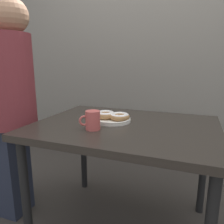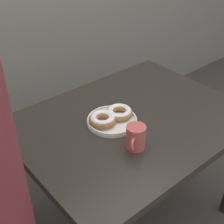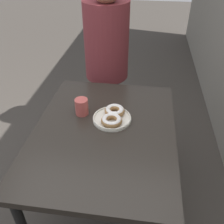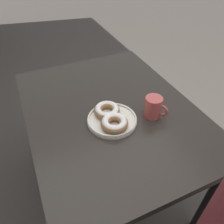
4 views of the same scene
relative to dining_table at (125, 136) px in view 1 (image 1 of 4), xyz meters
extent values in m
cube|color=slate|center=(0.00, 0.99, 0.65)|extent=(8.00, 0.05, 2.60)
cube|color=#28231E|center=(0.00, 0.00, 0.06)|extent=(1.09, 0.83, 0.04)
cylinder|color=black|center=(-0.48, -0.35, -0.31)|extent=(0.05, 0.05, 0.69)
cylinder|color=black|center=(-0.48, 0.35, -0.31)|extent=(0.05, 0.05, 0.69)
cylinder|color=black|center=(0.48, 0.35, -0.31)|extent=(0.05, 0.05, 0.69)
cylinder|color=silver|center=(-0.10, 0.03, 0.09)|extent=(0.24, 0.24, 0.01)
torus|color=silver|center=(-0.10, 0.03, 0.10)|extent=(0.24, 0.24, 0.01)
torus|color=#9E7042|center=(-0.05, 0.04, 0.11)|extent=(0.18, 0.18, 0.04)
torus|color=white|center=(-0.05, 0.04, 0.12)|extent=(0.17, 0.17, 0.03)
torus|color=#9E7042|center=(-0.15, 0.04, 0.11)|extent=(0.16, 0.16, 0.04)
torus|color=white|center=(-0.15, 0.04, 0.12)|extent=(0.15, 0.15, 0.03)
cylinder|color=#B74C47|center=(-0.14, -0.17, 0.13)|extent=(0.08, 0.08, 0.11)
cylinder|color=#382114|center=(-0.14, -0.17, 0.18)|extent=(0.07, 0.07, 0.00)
torus|color=#B74C47|center=(-0.18, -0.19, 0.13)|extent=(0.06, 0.04, 0.06)
cube|color=#232838|center=(-0.86, -0.13, -0.32)|extent=(0.28, 0.20, 0.67)
cylinder|color=maroon|center=(-0.79, -0.11, 0.32)|extent=(0.35, 0.35, 0.60)
sphere|color=#A37556|center=(-0.72, -0.10, 0.72)|extent=(0.22, 0.22, 0.22)
camera|label=1|loc=(0.38, -1.22, 0.45)|focal=35.00mm
camera|label=2|loc=(-0.87, -0.87, 0.94)|focal=50.00mm
camera|label=3|loc=(1.11, 0.20, 1.02)|focal=40.00mm
camera|label=4|loc=(-0.79, 0.34, 0.80)|focal=35.00mm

